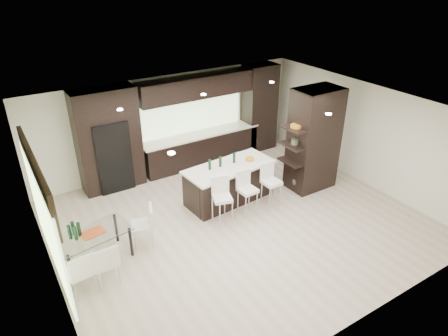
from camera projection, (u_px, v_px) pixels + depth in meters
ground at (238, 221)px, 9.36m from camera, size 8.00×8.00×0.00m
back_wall at (170, 122)px, 11.37m from camera, size 8.00×0.02×2.70m
left_wall at (45, 228)px, 6.86m from camera, size 0.02×7.00×2.70m
right_wall at (363, 134)px, 10.62m from camera, size 0.02×7.00×2.70m
ceiling at (240, 112)px, 8.12m from camera, size 8.00×7.00×0.02m
window_left at (46, 222)px, 7.03m from camera, size 0.04×3.20×1.90m
window_back at (189, 112)px, 11.53m from camera, size 3.40×0.04×1.20m
stone_accent at (36, 176)px, 6.63m from camera, size 0.08×3.00×0.80m
ceiling_spots at (233, 110)px, 8.31m from camera, size 4.00×3.00×0.02m
back_cabinetry at (191, 122)px, 11.36m from camera, size 6.80×0.68×2.70m
refrigerator at (111, 155)px, 10.38m from camera, size 0.90×0.68×1.90m
partition_column at (314, 140)px, 10.26m from camera, size 1.20×0.80×2.70m
kitchen_island at (229, 183)px, 10.02m from camera, size 2.37×1.18×0.95m
stool_left at (222, 206)px, 9.10m from camera, size 0.51×0.51×0.93m
stool_mid at (247, 198)px, 9.44m from camera, size 0.42×0.42×0.91m
stool_right at (271, 190)px, 9.77m from camera, size 0.42×0.42×0.91m
bench at (247, 173)px, 10.99m from camera, size 1.34×0.68×0.49m
floor_vase at (301, 170)px, 10.39m from camera, size 0.47×0.47×1.17m
dining_table at (95, 247)px, 7.98m from camera, size 1.52×1.01×0.68m
chair_near at (105, 264)px, 7.41m from camera, size 0.47×0.47×0.85m
chair_far at (81, 273)px, 7.20m from camera, size 0.50×0.50×0.85m
chair_end at (143, 228)px, 8.42m from camera, size 0.59×0.59×0.85m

